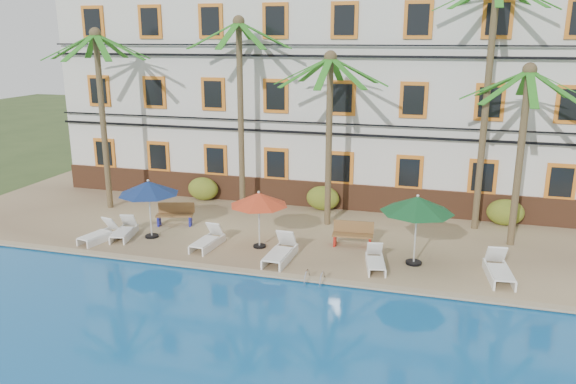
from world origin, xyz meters
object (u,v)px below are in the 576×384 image
(palm_d, at_px, (489,74))
(lounger_d, at_px, (281,252))
(palm_a, at_px, (101,95))
(lounger_e, at_px, (375,261))
(lounger_c, at_px, (208,240))
(palm_b, at_px, (240,89))
(lounger_f, at_px, (499,270))
(bench_left, at_px, (175,214))
(lounger_a, at_px, (100,234))
(umbrella_blue, at_px, (149,188))
(lounger_b, at_px, (124,231))
(umbrella_red, at_px, (259,199))
(umbrella_green, at_px, (417,205))
(palm_c, at_px, (329,114))
(palm_e, at_px, (523,129))
(pool_ladder, at_px, (314,282))
(bench_right, at_px, (353,234))

(palm_d, height_order, lounger_d, palm_d)
(palm_a, height_order, lounger_e, palm_a)
(lounger_c, xyz_separation_m, lounger_e, (6.23, -0.24, -0.02))
(palm_b, xyz_separation_m, lounger_e, (6.57, -4.86, -5.13))
(lounger_f, xyz_separation_m, bench_left, (-12.53, 2.02, 0.17))
(palm_d, height_order, lounger_c, palm_d)
(lounger_e, distance_m, bench_left, 8.88)
(lounger_a, relative_size, lounger_f, 0.89)
(umbrella_blue, distance_m, lounger_f, 12.84)
(palm_d, distance_m, lounger_b, 15.22)
(umbrella_red, distance_m, lounger_c, 2.47)
(lounger_a, relative_size, lounger_d, 0.89)
(umbrella_green, xyz_separation_m, lounger_c, (-7.46, -0.47, -1.85))
(palm_c, xyz_separation_m, lounger_e, (2.53, -4.07, -4.35))
(palm_e, xyz_separation_m, bench_left, (-13.19, -1.37, -3.92))
(palm_e, bearing_deg, lounger_f, -101.05)
(palm_d, bearing_deg, bench_left, -166.21)
(umbrella_red, relative_size, bench_left, 1.37)
(lounger_a, distance_m, lounger_e, 10.49)
(pool_ladder, bearing_deg, palm_b, 126.68)
(lounger_b, distance_m, lounger_e, 9.80)
(palm_a, distance_m, palm_e, 17.20)
(lounger_f, relative_size, pool_ladder, 2.71)
(lounger_d, bearing_deg, palm_c, 80.20)
(palm_a, bearing_deg, lounger_b, -50.05)
(palm_c, xyz_separation_m, palm_d, (5.89, 1.11, 1.57))
(lounger_a, bearing_deg, palm_c, 28.39)
(palm_a, distance_m, lounger_b, 6.51)
(umbrella_red, bearing_deg, bench_right, 18.28)
(lounger_f, bearing_deg, umbrella_red, 176.27)
(lounger_f, bearing_deg, lounger_a, -178.15)
(umbrella_blue, height_order, lounger_d, umbrella_blue)
(palm_c, distance_m, umbrella_red, 4.69)
(palm_e, height_order, lounger_d, palm_e)
(lounger_e, relative_size, lounger_f, 0.85)
(umbrella_green, xyz_separation_m, lounger_f, (2.71, -0.48, -1.82))
(palm_e, relative_size, lounger_a, 3.72)
(palm_d, relative_size, pool_ladder, 13.18)
(palm_d, height_order, palm_e, palm_d)
(umbrella_blue, bearing_deg, palm_d, 20.51)
(umbrella_blue, bearing_deg, lounger_e, -4.14)
(palm_e, height_order, lounger_b, palm_e)
(umbrella_green, relative_size, lounger_b, 1.39)
(palm_b, xyz_separation_m, bench_left, (-2.02, -2.61, -4.91))
(lounger_f, bearing_deg, umbrella_blue, 178.17)
(palm_a, distance_m, bench_left, 6.29)
(umbrella_red, bearing_deg, palm_d, 29.59)
(lounger_f, distance_m, pool_ladder, 5.97)
(bench_left, distance_m, bench_right, 7.51)
(umbrella_red, relative_size, lounger_d, 1.07)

